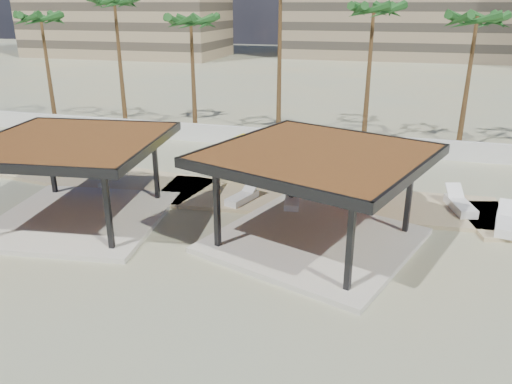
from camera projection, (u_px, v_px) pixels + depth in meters
The scene contains 17 objects.
ground at pixel (238, 269), 17.75m from camera, with size 200.00×200.00×0.00m, color tan.
promenade at pixel (326, 197), 24.13m from camera, with size 44.45×7.97×0.24m.
boundary_wall at pixel (314, 141), 31.95m from camera, with size 56.00×0.30×1.20m, color silver.
pavilion_central at pixel (317, 189), 18.88m from camera, with size 9.50×9.50×3.77m.
pavilion_west at pixel (74, 173), 20.92m from camera, with size 8.07×8.07×3.67m.
umbrella_b at pixel (244, 139), 25.76m from camera, with size 3.06×3.06×2.42m.
umbrella_c at pixel (375, 152), 22.15m from camera, with size 3.31×3.31×2.87m.
umbrella_f at pixel (98, 143), 24.38m from camera, with size 3.34×3.34×2.66m.
lounger_a at pixel (243, 197), 23.30m from camera, with size 1.24×2.11×0.76m.
lounger_b at pixel (292, 201), 22.90m from camera, with size 0.94×2.04×0.74m.
lounger_c at pixel (460, 205), 22.34m from camera, with size 1.32×2.42×0.87m.
lounger_d at pixel (506, 223), 20.44m from camera, with size 1.17×2.44×0.88m.
palm_a at pixel (41, 22), 36.86m from camera, with size 3.00×3.00×8.66m.
palm_b at pixel (115, 7), 35.32m from camera, with size 3.00×3.00×9.81m.
palm_c at pixel (191, 26), 33.69m from camera, with size 3.00×3.00×8.55m.
palm_e at pixel (373, 15), 30.67m from camera, with size 3.00×3.00×9.33m.
palm_f at pixel (476, 25), 29.51m from camera, with size 3.00×3.00×8.79m.
Camera 1 is at (4.82, -14.88, 8.85)m, focal length 35.00 mm.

